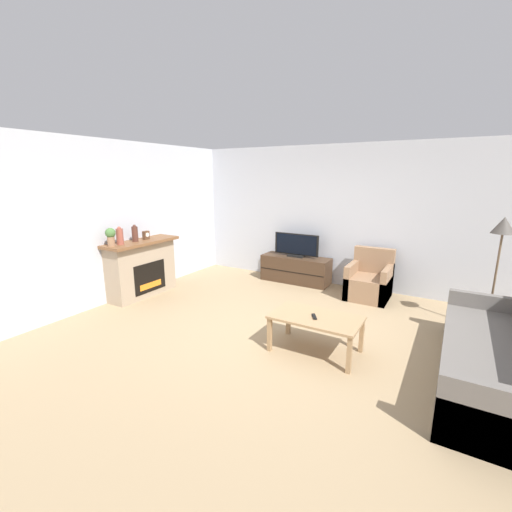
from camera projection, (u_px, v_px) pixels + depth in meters
ground_plane at (274, 336)px, 4.64m from camera, size 24.00×24.00×0.00m
wall_back at (339, 217)px, 6.58m from camera, size 12.00×0.06×2.70m
wall_left at (117, 222)px, 5.84m from camera, size 0.06×12.00×2.70m
fireplace at (142, 268)px, 6.12m from camera, size 0.52×1.37×1.01m
mantel_vase_left at (120, 236)px, 5.62m from camera, size 0.11×0.11×0.30m
mantel_vase_centre_left at (135, 234)px, 5.88m from camera, size 0.10×0.10×0.29m
mantel_clock at (146, 235)px, 6.10m from camera, size 0.08×0.11×0.15m
potted_plant at (111, 236)px, 5.47m from camera, size 0.16×0.16×0.30m
tv_stand at (296, 269)px, 6.95m from camera, size 1.38×0.47×0.53m
tv at (296, 246)px, 6.84m from camera, size 0.93×0.18×0.47m
armchair at (369, 282)px, 6.05m from camera, size 0.70×0.76×0.86m
coffee_table at (316, 321)px, 4.14m from camera, size 1.07×0.62×0.46m
remote at (314, 317)px, 4.10m from camera, size 0.11×0.15×0.02m
couch at (495, 361)px, 3.51m from camera, size 0.88×2.43×0.78m
floor_lamp at (502, 236)px, 4.50m from camera, size 0.30×0.30×1.60m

